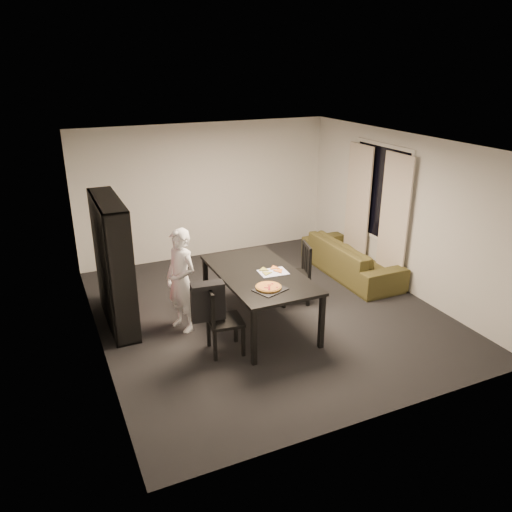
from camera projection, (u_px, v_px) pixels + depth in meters
name	position (u px, v px, depth m)	size (l,w,h in m)	color
room	(267.00, 233.00, 7.34)	(5.01, 5.51, 2.61)	black
window_pane	(380.00, 193.00, 8.72)	(0.02, 1.40, 1.60)	black
window_frame	(380.00, 193.00, 8.72)	(0.03, 1.52, 1.72)	white
curtain_left	(394.00, 221.00, 8.38)	(0.03, 0.70, 2.25)	beige
curtain_right	(358.00, 205.00, 9.26)	(0.03, 0.70, 2.25)	beige
bookshelf	(113.00, 263.00, 7.15)	(0.35, 1.50, 1.90)	black
dining_table	(259.00, 277.00, 7.16)	(1.11, 1.99, 0.83)	black
chair_left	(218.00, 316.00, 6.52)	(0.49, 0.49, 0.96)	black
chair_right	(299.00, 269.00, 7.94)	(0.55, 0.55, 0.98)	black
draped_jacket	(208.00, 300.00, 6.40)	(0.45, 0.23, 0.53)	black
person	(181.00, 281.00, 7.05)	(0.55, 0.36, 1.52)	white
baking_tray	(270.00, 289.00, 6.60)	(0.40, 0.32, 0.01)	black
pepperoni_pizza	(268.00, 287.00, 6.62)	(0.35, 0.35, 0.03)	olive
kitchen_towel	(273.00, 272.00, 7.14)	(0.40, 0.30, 0.01)	white
pizza_slices	(271.00, 270.00, 7.18)	(0.37, 0.31, 0.01)	gold
sofa	(351.00, 258.00, 9.05)	(2.18, 0.85, 0.64)	#453F1B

